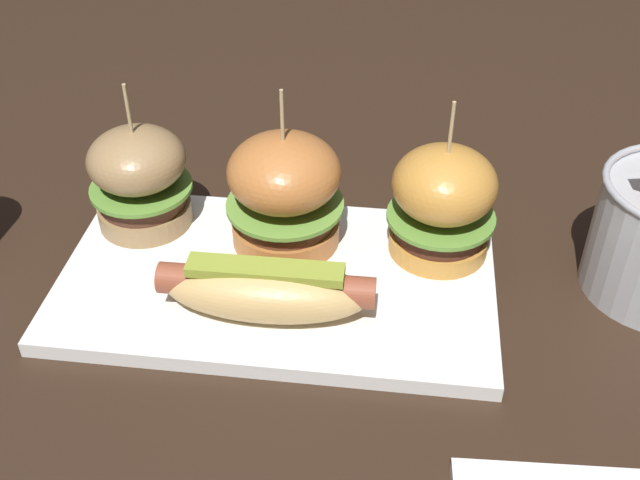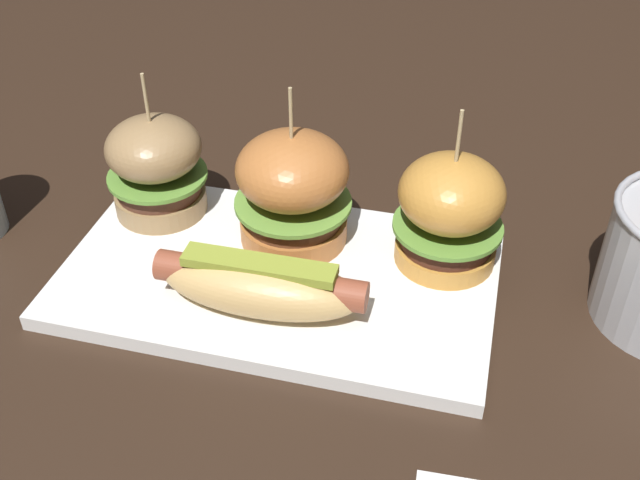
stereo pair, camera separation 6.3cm
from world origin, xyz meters
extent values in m
plane|color=black|center=(0.00, 0.00, 0.00)|extent=(3.00, 3.00, 0.00)
cube|color=white|center=(0.00, 0.00, 0.01)|extent=(0.37, 0.21, 0.01)
ellipsoid|color=tan|center=(0.00, -0.05, 0.04)|extent=(0.16, 0.06, 0.05)
cylinder|color=brown|center=(0.00, -0.05, 0.04)|extent=(0.17, 0.03, 0.03)
cube|color=olive|center=(0.00, -0.05, 0.06)|extent=(0.12, 0.02, 0.01)
cylinder|color=#9C794E|center=(-0.13, 0.06, 0.02)|extent=(0.08, 0.08, 0.02)
cylinder|color=#543022|center=(-0.13, 0.06, 0.04)|extent=(0.08, 0.08, 0.02)
cylinder|color=#609338|center=(-0.13, 0.06, 0.05)|extent=(0.09, 0.09, 0.00)
ellipsoid|color=#9C794E|center=(-0.13, 0.06, 0.08)|extent=(0.09, 0.09, 0.05)
cylinder|color=tan|center=(-0.13, 0.06, 0.12)|extent=(0.00, 0.00, 0.06)
cylinder|color=#BB6F36|center=(0.00, 0.05, 0.02)|extent=(0.10, 0.10, 0.02)
cylinder|color=#55301D|center=(0.00, 0.05, 0.04)|extent=(0.09, 0.09, 0.02)
cylinder|color=#6B9E3D|center=(0.00, 0.05, 0.05)|extent=(0.10, 0.10, 0.00)
ellipsoid|color=#BB6F36|center=(0.00, 0.05, 0.09)|extent=(0.10, 0.10, 0.06)
cylinder|color=tan|center=(0.00, 0.05, 0.13)|extent=(0.00, 0.00, 0.06)
cylinder|color=#CB8A38|center=(0.13, 0.05, 0.02)|extent=(0.09, 0.09, 0.02)
cylinder|color=#472317|center=(0.13, 0.05, 0.04)|extent=(0.08, 0.08, 0.02)
cylinder|color=#609338|center=(0.13, 0.05, 0.05)|extent=(0.09, 0.09, 0.00)
ellipsoid|color=#CB8A38|center=(0.13, 0.05, 0.08)|extent=(0.09, 0.09, 0.06)
cylinder|color=tan|center=(0.13, 0.05, 0.13)|extent=(0.00, 0.00, 0.06)
camera|label=1|loc=(0.10, -0.49, 0.44)|focal=43.30mm
camera|label=2|loc=(0.16, -0.48, 0.44)|focal=43.30mm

